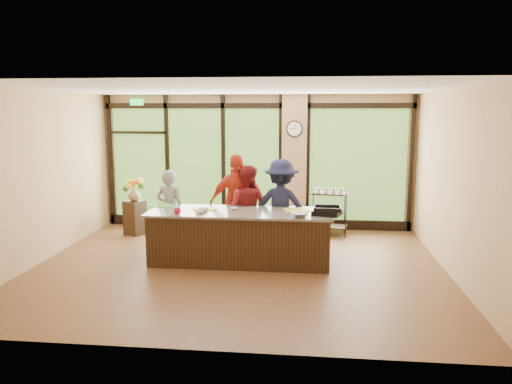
% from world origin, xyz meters
% --- Properties ---
extents(floor, '(7.00, 7.00, 0.00)m').
position_xyz_m(floor, '(0.00, 0.00, 0.00)').
color(floor, brown).
rests_on(floor, ground).
extents(ceiling, '(7.00, 7.00, 0.00)m').
position_xyz_m(ceiling, '(0.00, 0.00, 3.00)').
color(ceiling, white).
rests_on(ceiling, back_wall).
extents(back_wall, '(7.00, 0.00, 7.00)m').
position_xyz_m(back_wall, '(0.00, 3.00, 1.50)').
color(back_wall, tan).
rests_on(back_wall, floor).
extents(left_wall, '(0.00, 6.00, 6.00)m').
position_xyz_m(left_wall, '(-3.50, 0.00, 1.50)').
color(left_wall, tan).
rests_on(left_wall, floor).
extents(right_wall, '(0.00, 6.00, 6.00)m').
position_xyz_m(right_wall, '(3.50, 0.00, 1.50)').
color(right_wall, tan).
rests_on(right_wall, floor).
extents(window_wall, '(6.90, 0.12, 3.00)m').
position_xyz_m(window_wall, '(0.16, 2.95, 1.39)').
color(window_wall, tan).
rests_on(window_wall, floor).
extents(island_base, '(3.10, 1.00, 0.88)m').
position_xyz_m(island_base, '(0.00, 0.30, 0.44)').
color(island_base, black).
rests_on(island_base, floor).
extents(countertop, '(3.20, 1.10, 0.04)m').
position_xyz_m(countertop, '(0.00, 0.30, 0.90)').
color(countertop, slate).
rests_on(countertop, island_base).
extents(wall_clock, '(0.36, 0.04, 0.36)m').
position_xyz_m(wall_clock, '(0.85, 2.87, 2.25)').
color(wall_clock, black).
rests_on(wall_clock, window_wall).
extents(cook_left, '(0.63, 0.48, 1.55)m').
position_xyz_m(cook_left, '(-1.45, 1.00, 0.77)').
color(cook_left, gray).
rests_on(cook_left, floor).
extents(cook_midleft, '(0.91, 0.77, 1.65)m').
position_xyz_m(cook_midleft, '(0.03, 1.00, 0.83)').
color(cook_midleft, maroon).
rests_on(cook_midleft, floor).
extents(cook_midright, '(1.17, 0.76, 1.85)m').
position_xyz_m(cook_midright, '(-0.15, 1.09, 0.92)').
color(cook_midright, '#B7301C').
rests_on(cook_midright, floor).
extents(cook_right, '(1.22, 0.80, 1.77)m').
position_xyz_m(cook_right, '(0.68, 0.97, 0.88)').
color(cook_right, '#171933').
rests_on(cook_right, floor).
extents(roasting_pan, '(0.54, 0.48, 0.08)m').
position_xyz_m(roasting_pan, '(1.50, 0.14, 0.96)').
color(roasting_pan, black).
rests_on(roasting_pan, countertop).
extents(mixing_bowl, '(0.32, 0.32, 0.07)m').
position_xyz_m(mixing_bowl, '(1.05, -0.05, 0.96)').
color(mixing_bowl, silver).
rests_on(mixing_bowl, countertop).
extents(cutting_board_left, '(0.51, 0.44, 0.01)m').
position_xyz_m(cutting_board_left, '(-1.50, 0.65, 0.93)').
color(cutting_board_left, green).
rests_on(cutting_board_left, countertop).
extents(cutting_board_center, '(0.48, 0.43, 0.01)m').
position_xyz_m(cutting_board_center, '(-0.65, 0.37, 0.93)').
color(cutting_board_center, yellow).
rests_on(cutting_board_center, countertop).
extents(cutting_board_right, '(0.49, 0.43, 0.01)m').
position_xyz_m(cutting_board_right, '(0.97, 0.48, 0.93)').
color(cutting_board_right, yellow).
rests_on(cutting_board_right, countertop).
extents(prep_bowl_near, '(0.17, 0.17, 0.05)m').
position_xyz_m(prep_bowl_near, '(-0.64, 0.23, 0.95)').
color(prep_bowl_near, silver).
rests_on(prep_bowl_near, countertop).
extents(prep_bowl_mid, '(0.15, 0.15, 0.05)m').
position_xyz_m(prep_bowl_mid, '(-0.66, 0.03, 0.94)').
color(prep_bowl_mid, silver).
rests_on(prep_bowl_mid, countertop).
extents(prep_bowl_far, '(0.14, 0.14, 0.04)m').
position_xyz_m(prep_bowl_far, '(-0.13, 0.42, 0.94)').
color(prep_bowl_far, silver).
rests_on(prep_bowl_far, countertop).
extents(red_ramekin, '(0.12, 0.12, 0.09)m').
position_xyz_m(red_ramekin, '(-1.02, -0.05, 0.97)').
color(red_ramekin, '#B21128').
rests_on(red_ramekin, countertop).
extents(flower_stand, '(0.49, 0.49, 0.74)m').
position_xyz_m(flower_stand, '(-2.53, 2.03, 0.37)').
color(flower_stand, black).
rests_on(flower_stand, floor).
extents(flower_vase, '(0.27, 0.27, 0.28)m').
position_xyz_m(flower_vase, '(-2.53, 2.03, 0.88)').
color(flower_vase, olive).
rests_on(flower_vase, flower_stand).
extents(bar_cart, '(0.82, 0.57, 1.02)m').
position_xyz_m(bar_cart, '(1.63, 2.41, 0.61)').
color(bar_cart, black).
rests_on(bar_cart, floor).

